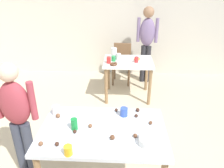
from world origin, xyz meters
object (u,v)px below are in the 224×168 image
at_px(dining_table_near, 103,136).
at_px(soda_can, 74,124).
at_px(dining_table_far, 128,67).
at_px(mixing_bowl, 150,141).
at_px(chair_far_table, 122,61).
at_px(person_girl_near, 17,114).
at_px(person_adult_far, 147,38).
at_px(pitcher_far, 114,53).

bearing_deg(dining_table_near, soda_can, -176.77).
relative_size(dining_table_far, mixing_bowl, 4.39).
bearing_deg(soda_can, chair_far_table, 80.94).
height_order(chair_far_table, person_girl_near, person_girl_near).
height_order(dining_table_far, soda_can, soda_can).
bearing_deg(person_adult_far, chair_far_table, -176.90).
bearing_deg(person_girl_near, dining_table_near, -6.18).
xyz_separation_m(dining_table_near, pitcher_far, (0.02, 2.21, 0.20)).
bearing_deg(mixing_bowl, person_adult_far, 85.53).
relative_size(dining_table_near, pitcher_far, 6.07).
xyz_separation_m(chair_far_table, person_adult_far, (0.52, 0.03, 0.50)).
bearing_deg(dining_table_near, chair_far_table, 86.60).
height_order(dining_table_far, mixing_bowl, mixing_bowl).
height_order(chair_far_table, pitcher_far, pitcher_far).
bearing_deg(dining_table_far, dining_table_near, -97.86).
relative_size(dining_table_near, person_girl_near, 0.90).
bearing_deg(person_girl_near, dining_table_far, 58.92).
distance_m(chair_far_table, person_adult_far, 0.73).
xyz_separation_m(dining_table_far, pitcher_far, (-0.27, 0.12, 0.23)).
bearing_deg(person_adult_far, pitcher_far, -137.02).
xyz_separation_m(chair_far_table, mixing_bowl, (0.28, -3.01, 0.29)).
xyz_separation_m(person_adult_far, pitcher_far, (-0.68, -0.63, -0.15)).
bearing_deg(mixing_bowl, dining_table_far, 94.07).
distance_m(person_girl_near, person_adult_far, 3.18).
bearing_deg(dining_table_far, person_girl_near, -121.08).
relative_size(soda_can, pitcher_far, 0.58).
xyz_separation_m(dining_table_near, chair_far_table, (0.17, 2.82, -0.16)).
xyz_separation_m(person_girl_near, pitcher_far, (0.93, 2.12, 0.02)).
relative_size(chair_far_table, person_adult_far, 0.53).
height_order(dining_table_near, person_girl_near, person_girl_near).
bearing_deg(chair_far_table, pitcher_far, -104.24).
height_order(dining_table_far, pitcher_far, pitcher_far).
xyz_separation_m(dining_table_near, soda_can, (-0.28, -0.02, 0.16)).
distance_m(dining_table_near, soda_can, 0.32).
relative_size(mixing_bowl, soda_can, 1.71).
xyz_separation_m(chair_far_table, pitcher_far, (-0.15, -0.60, 0.36)).
relative_size(dining_table_near, chair_far_table, 1.46).
height_order(person_girl_near, person_adult_far, person_adult_far).
distance_m(chair_far_table, mixing_bowl, 3.04).
distance_m(person_girl_near, pitcher_far, 2.31).
xyz_separation_m(person_girl_near, soda_can, (0.63, -0.12, -0.02)).
height_order(dining_table_near, chair_far_table, chair_far_table).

